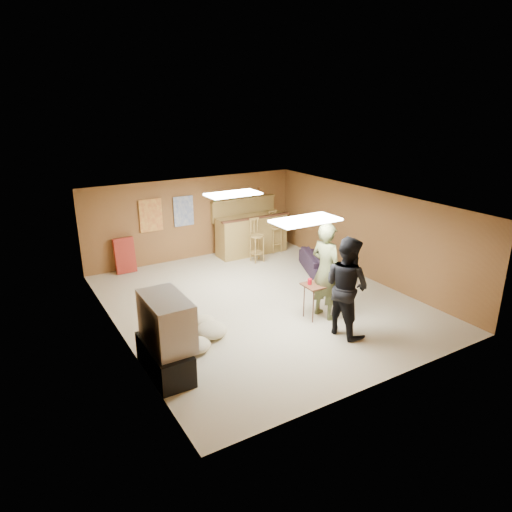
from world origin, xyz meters
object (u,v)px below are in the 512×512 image
tv_body (166,321)px  tray_table (317,301)px  person_olive (326,271)px  sofa (320,263)px  person_black (347,286)px  bar_counter (252,235)px

tv_body → tray_table: tv_body is taller
person_olive → tray_table: person_olive is taller
tv_body → tray_table: (3.23, 0.31, -0.54)m
person_olive → sofa: size_ratio=1.14×
person_olive → person_black: (-0.12, -0.74, -0.03)m
person_black → sofa: size_ratio=1.10×
person_olive → sofa: 2.59m
person_black → tray_table: (-0.06, 0.77, -0.58)m
person_olive → sofa: person_olive is taller
person_olive → tray_table: bearing=69.2°
bar_counter → sofa: bar_counter is taller
tv_body → person_olive: bearing=4.6°
person_olive → person_black: person_olive is taller
person_olive → tray_table: size_ratio=2.70×
sofa → tray_table: size_ratio=2.36×
bar_counter → sofa: size_ratio=1.17×
tray_table → sofa: bearing=50.2°
tv_body → sofa: (4.87, 2.28, -0.65)m
tv_body → person_olive: 3.42m
tv_body → sofa: tv_body is taller
sofa → tray_table: bearing=163.0°
person_black → sofa: bearing=-37.4°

